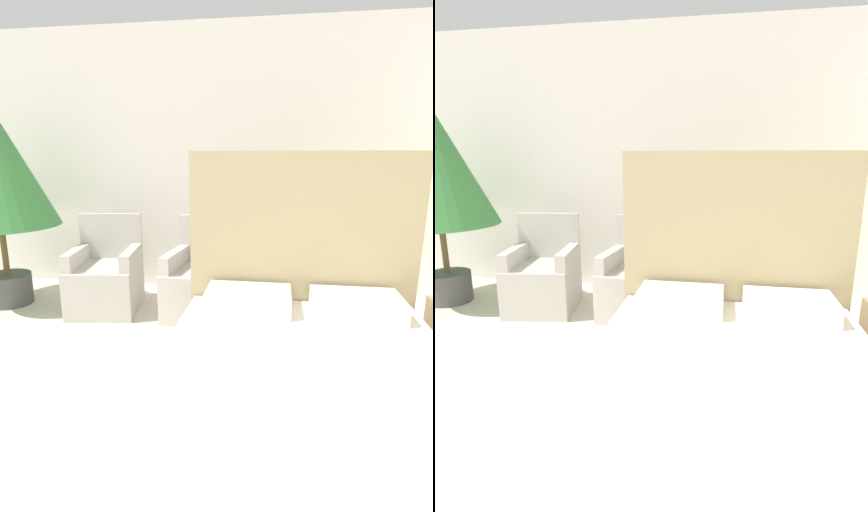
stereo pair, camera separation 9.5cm
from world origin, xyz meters
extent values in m
cube|color=silver|center=(0.00, 3.86, 1.45)|extent=(10.00, 0.06, 2.90)
cube|color=#4C4238|center=(1.03, 1.18, 0.13)|extent=(1.62, 2.10, 0.25)
cube|color=silver|center=(1.03, 1.18, 0.36)|extent=(1.59, 2.06, 0.22)
cube|color=tan|center=(1.03, 2.26, 0.78)|extent=(1.66, 0.06, 1.56)
cube|color=silver|center=(0.66, 1.99, 0.54)|extent=(0.59, 0.39, 0.14)
cube|color=silver|center=(1.39, 1.99, 0.54)|extent=(0.59, 0.39, 0.14)
cube|color=#B7B2A8|center=(-0.84, 2.95, 0.23)|extent=(0.73, 0.77, 0.47)
cube|color=#B7B2A8|center=(-0.88, 3.26, 0.71)|extent=(0.65, 0.15, 0.48)
cube|color=#B7B2A8|center=(-1.11, 2.91, 0.55)|extent=(0.18, 0.63, 0.17)
cube|color=#B7B2A8|center=(-0.57, 2.99, 0.55)|extent=(0.18, 0.63, 0.17)
cube|color=#B7B2A8|center=(0.15, 2.95, 0.23)|extent=(0.71, 0.75, 0.47)
cube|color=#B7B2A8|center=(0.18, 3.26, 0.71)|extent=(0.65, 0.13, 0.48)
cube|color=#B7B2A8|center=(-0.12, 2.98, 0.55)|extent=(0.16, 0.63, 0.17)
cube|color=#B7B2A8|center=(0.42, 2.92, 0.55)|extent=(0.16, 0.63, 0.17)
cylinder|color=#4C4C4C|center=(-1.94, 2.99, 0.16)|extent=(0.46, 0.46, 0.32)
cylinder|color=brown|center=(-1.94, 2.99, 0.58)|extent=(0.06, 0.06, 0.52)
camera|label=1|loc=(0.84, -0.67, 1.52)|focal=28.00mm
camera|label=2|loc=(0.93, -0.65, 1.52)|focal=28.00mm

